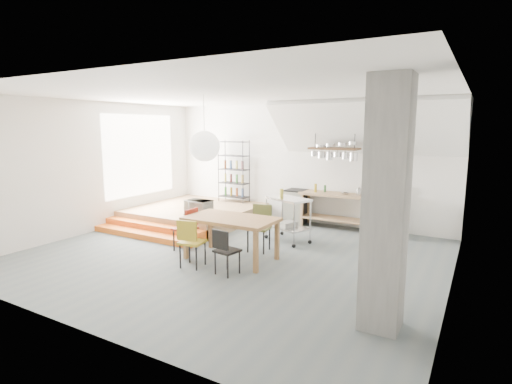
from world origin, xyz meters
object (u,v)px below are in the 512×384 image
Objects in this scene: stove at (392,216)px; mini_fridge at (296,206)px; dining_table at (231,222)px; rolling_cart at (288,213)px.

stove is 2.50m from mini_fridge.
dining_table is at bearing -87.75° from mini_fridge.
stove reaches higher than mini_fridge.
mini_fridge is (-0.56, 1.72, -0.19)m from rolling_cart.
rolling_cart is (-1.94, -1.68, 0.17)m from stove.
rolling_cart is at bearing -139.18° from stove.
rolling_cart is (0.43, 1.68, -0.10)m from dining_table.
dining_table is 1.74m from rolling_cart.
rolling_cart is at bearing 75.53° from dining_table.
rolling_cart is at bearing -71.95° from mini_fridge.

